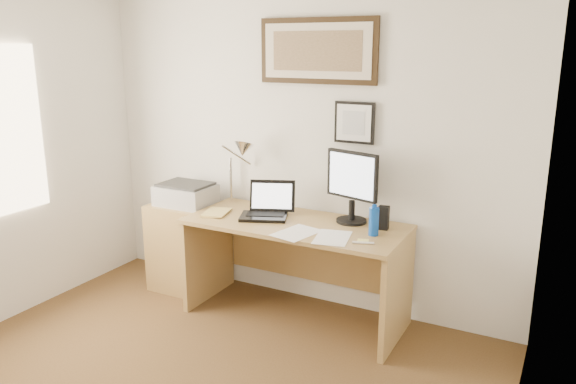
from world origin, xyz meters
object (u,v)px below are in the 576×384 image
Objects in this scene: printer at (186,194)px; lcd_monitor at (352,183)px; side_cabinet at (184,247)px; laptop at (267,209)px; desk at (300,249)px; book at (206,212)px; water_bottle at (374,221)px.

lcd_monitor is at bearing 4.84° from printer.
lcd_monitor is (1.43, 0.14, 0.68)m from side_cabinet.
side_cabinet is 1.78× the size of laptop.
side_cabinet is 0.46× the size of desk.
book is 0.54× the size of printer.
side_cabinet is 3.79× the size of water_bottle.
lcd_monitor is (0.61, 0.16, 0.23)m from laptop.
desk is at bearing 171.03° from water_bottle.
desk is 3.08× the size of lcd_monitor.
laptop is 0.79× the size of lcd_monitor.
laptop is at bearing -167.26° from desk.
water_bottle is 0.44× the size of printer.
water_bottle is 0.12× the size of desk.
side_cabinet is at bearing -174.58° from lcd_monitor.
lcd_monitor reaches higher than desk.
printer is (-1.39, -0.12, -0.22)m from lcd_monitor.
water_bottle is at bearing -8.97° from desk.
laptop is 0.93× the size of printer.
printer reaches higher than book.
book is (0.36, -0.16, 0.39)m from side_cabinet.
printer is at bearing -175.16° from lcd_monitor.
lcd_monitor is at bearing 140.84° from water_bottle.
desk is at bearing 15.30° from book.
book is at bearing -164.70° from desk.
side_cabinet is 0.56m from book.
side_cabinet is 0.46m from printer.
printer reaches higher than desk.
lcd_monitor is 1.41m from printer.
side_cabinet is at bearing -154.43° from printer.
lcd_monitor is 1.18× the size of printer.
printer is (-0.78, 0.04, 0.01)m from laptop.
water_bottle reaches higher than desk.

